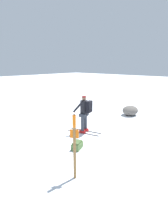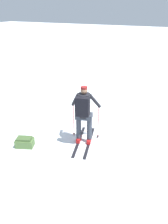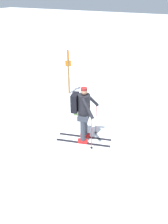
# 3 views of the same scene
# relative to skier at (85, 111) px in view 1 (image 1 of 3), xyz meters

# --- Properties ---
(ground_plane) EXTENTS (80.00, 80.00, 0.00)m
(ground_plane) POSITION_rel_skier_xyz_m (0.78, 0.47, -1.03)
(ground_plane) COLOR white
(skier) EXTENTS (0.93, 1.72, 1.75)m
(skier) POSITION_rel_skier_xyz_m (0.00, 0.00, 0.00)
(skier) COLOR black
(skier) RESTS_ON ground_plane
(dropped_backpack) EXTENTS (0.58, 0.46, 0.30)m
(dropped_backpack) POSITION_rel_skier_xyz_m (-1.46, -0.91, -0.89)
(dropped_backpack) COLOR #4C6B38
(dropped_backpack) RESTS_ON ground_plane
(trail_marker) EXTENTS (0.15, 0.21, 1.90)m
(trail_marker) POSITION_rel_skier_xyz_m (-2.79, -2.11, 0.09)
(trail_marker) COLOR olive
(trail_marker) RESTS_ON ground_plane
(rock_boulder) EXTENTS (1.10, 0.93, 0.60)m
(rock_boulder) POSITION_rel_skier_xyz_m (4.08, -0.26, -0.72)
(rock_boulder) COLOR #5B5651
(rock_boulder) RESTS_ON ground_plane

